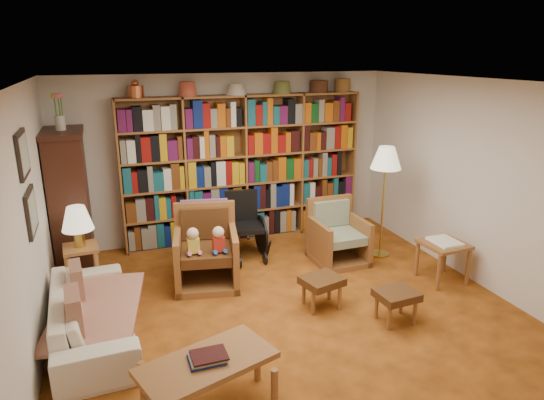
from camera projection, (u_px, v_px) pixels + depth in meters
name	position (u px, v px, depth m)	size (l,w,h in m)	color
floor	(287.00, 310.00, 5.47)	(5.00, 5.00, 0.00)	#B05A1B
ceiling	(290.00, 83.00, 4.74)	(5.00, 5.00, 0.00)	white
wall_back	(229.00, 158.00, 7.36)	(5.00, 5.00, 0.00)	silver
wall_front	(443.00, 325.00, 2.85)	(5.00, 5.00, 0.00)	silver
wall_left	(27.00, 233.00, 4.31)	(5.00, 5.00, 0.00)	silver
wall_right	(479.00, 184.00, 5.90)	(5.00, 5.00, 0.00)	silver
bookshelf	(244.00, 164.00, 7.29)	(3.60, 0.30, 2.42)	brown
curio_cabinet	(70.00, 200.00, 6.27)	(0.50, 0.95, 2.40)	#3B1910
framed_pictures	(27.00, 183.00, 4.47)	(0.03, 0.52, 0.97)	black
sofa	(92.00, 314.00, 4.84)	(0.73, 1.88, 0.55)	beige
sofa_throw	(97.00, 311.00, 4.85)	(0.81, 1.50, 0.04)	#C4B28F
cushion_left	(77.00, 285.00, 5.07)	(0.12, 0.38, 0.38)	maroon
cushion_right	(75.00, 318.00, 4.44)	(0.13, 0.41, 0.41)	maroon
side_table_lamp	(82.00, 259.00, 5.76)	(0.42, 0.42, 0.59)	brown
table_lamp	(77.00, 220.00, 5.62)	(0.36, 0.36, 0.49)	gold
armchair_leather	(205.00, 251.00, 6.07)	(0.92, 0.95, 0.98)	brown
armchair_sage	(336.00, 237.00, 6.72)	(0.70, 0.72, 0.86)	brown
wheelchair	(244.00, 227.00, 6.81)	(0.54, 0.75, 0.94)	black
floor_lamp	(386.00, 162.00, 6.56)	(0.42, 0.42, 1.57)	gold
side_table_papers	(444.00, 249.00, 6.06)	(0.54, 0.54, 0.54)	brown
footstool_a	(322.00, 283.00, 5.45)	(0.51, 0.46, 0.37)	#533116
footstool_b	(396.00, 297.00, 5.16)	(0.44, 0.39, 0.36)	#533116
coffee_table	(207.00, 367.00, 3.84)	(1.18, 0.84, 0.51)	brown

